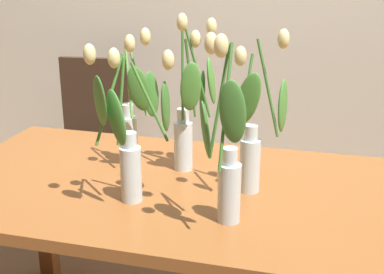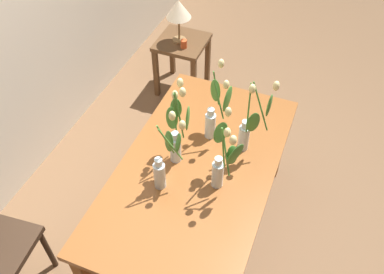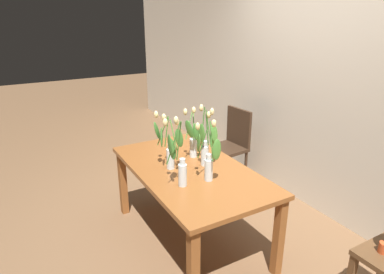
{
  "view_description": "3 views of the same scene",
  "coord_description": "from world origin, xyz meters",
  "px_view_note": "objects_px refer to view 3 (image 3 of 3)",
  "views": [
    {
      "loc": [
        0.51,
        -1.61,
        1.5
      ],
      "look_at": [
        0.07,
        0.05,
        0.9
      ],
      "focal_mm": 50.03,
      "sensor_mm": 36.0,
      "label": 1
    },
    {
      "loc": [
        -1.45,
        -0.54,
        2.63
      ],
      "look_at": [
        -0.0,
        0.03,
        0.99
      ],
      "focal_mm": 38.04,
      "sensor_mm": 36.0,
      "label": 2
    },
    {
      "loc": [
        2.34,
        -1.31,
        2.02
      ],
      "look_at": [
        -0.03,
        0.04,
        1.01
      ],
      "focal_mm": 31.57,
      "sensor_mm": 36.0,
      "label": 3
    }
  ],
  "objects_px": {
    "tulip_vase_4": "(193,141)",
    "pillar_candle": "(383,248)",
    "dining_chair": "(232,142)",
    "tulip_vase_1": "(168,147)",
    "tulip_vase_0": "(179,164)",
    "dining_table": "(190,177)",
    "tulip_vase_2": "(206,144)",
    "tulip_vase_3": "(208,161)"
  },
  "relations": [
    {
      "from": "tulip_vase_4",
      "to": "pillar_candle",
      "type": "xyz_separation_m",
      "value": [
        1.56,
        0.53,
        -0.33
      ]
    },
    {
      "from": "dining_chair",
      "to": "tulip_vase_1",
      "type": "bearing_deg",
      "value": -59.09
    },
    {
      "from": "tulip_vase_0",
      "to": "tulip_vase_4",
      "type": "height_order",
      "value": "tulip_vase_0"
    },
    {
      "from": "dining_table",
      "to": "pillar_candle",
      "type": "height_order",
      "value": "dining_table"
    },
    {
      "from": "tulip_vase_1",
      "to": "tulip_vase_2",
      "type": "xyz_separation_m",
      "value": [
        0.11,
        0.31,
        0.0
      ]
    },
    {
      "from": "tulip_vase_3",
      "to": "tulip_vase_2",
      "type": "bearing_deg",
      "value": 151.01
    },
    {
      "from": "tulip_vase_3",
      "to": "dining_chair",
      "type": "bearing_deg",
      "value": 136.32
    },
    {
      "from": "tulip_vase_3",
      "to": "dining_chair",
      "type": "height_order",
      "value": "tulip_vase_3"
    },
    {
      "from": "tulip_vase_1",
      "to": "dining_chair",
      "type": "height_order",
      "value": "tulip_vase_1"
    },
    {
      "from": "tulip_vase_4",
      "to": "dining_chair",
      "type": "xyz_separation_m",
      "value": [
        -0.62,
        0.91,
        -0.39
      ]
    },
    {
      "from": "dining_table",
      "to": "pillar_candle",
      "type": "relative_size",
      "value": 21.33
    },
    {
      "from": "tulip_vase_3",
      "to": "pillar_candle",
      "type": "height_order",
      "value": "tulip_vase_3"
    },
    {
      "from": "pillar_candle",
      "to": "tulip_vase_0",
      "type": "bearing_deg",
      "value": -141.97
    },
    {
      "from": "tulip_vase_0",
      "to": "dining_chair",
      "type": "distance_m",
      "value": 1.69
    },
    {
      "from": "tulip_vase_0",
      "to": "tulip_vase_1",
      "type": "distance_m",
      "value": 0.32
    },
    {
      "from": "tulip_vase_1",
      "to": "pillar_candle",
      "type": "bearing_deg",
      "value": 29.68
    },
    {
      "from": "tulip_vase_2",
      "to": "tulip_vase_3",
      "type": "distance_m",
      "value": 0.29
    },
    {
      "from": "dining_chair",
      "to": "dining_table",
      "type": "bearing_deg",
      "value": -52.56
    },
    {
      "from": "tulip_vase_2",
      "to": "dining_chair",
      "type": "xyz_separation_m",
      "value": [
        -0.83,
        0.89,
        -0.42
      ]
    },
    {
      "from": "tulip_vase_2",
      "to": "tulip_vase_4",
      "type": "height_order",
      "value": "tulip_vase_2"
    },
    {
      "from": "tulip_vase_2",
      "to": "tulip_vase_4",
      "type": "xyz_separation_m",
      "value": [
        -0.21,
        -0.01,
        -0.03
      ]
    },
    {
      "from": "tulip_vase_4",
      "to": "dining_chair",
      "type": "height_order",
      "value": "tulip_vase_4"
    },
    {
      "from": "tulip_vase_1",
      "to": "pillar_candle",
      "type": "xyz_separation_m",
      "value": [
        1.46,
        0.83,
        -0.36
      ]
    },
    {
      "from": "tulip_vase_1",
      "to": "tulip_vase_4",
      "type": "relative_size",
      "value": 1.0
    },
    {
      "from": "tulip_vase_4",
      "to": "pillar_candle",
      "type": "height_order",
      "value": "tulip_vase_4"
    },
    {
      "from": "dining_table",
      "to": "tulip_vase_1",
      "type": "bearing_deg",
      "value": -112.6
    },
    {
      "from": "tulip_vase_1",
      "to": "tulip_vase_2",
      "type": "bearing_deg",
      "value": 71.05
    },
    {
      "from": "tulip_vase_0",
      "to": "tulip_vase_1",
      "type": "xyz_separation_m",
      "value": [
        -0.31,
        0.06,
        0.02
      ]
    },
    {
      "from": "tulip_vase_1",
      "to": "pillar_candle",
      "type": "distance_m",
      "value": 1.71
    },
    {
      "from": "tulip_vase_0",
      "to": "dining_chair",
      "type": "height_order",
      "value": "tulip_vase_0"
    },
    {
      "from": "tulip_vase_3",
      "to": "dining_chair",
      "type": "distance_m",
      "value": 1.55
    },
    {
      "from": "tulip_vase_0",
      "to": "dining_table",
      "type": "bearing_deg",
      "value": 136.13
    },
    {
      "from": "dining_table",
      "to": "tulip_vase_2",
      "type": "distance_m",
      "value": 0.33
    },
    {
      "from": "dining_table",
      "to": "tulip_vase_0",
      "type": "xyz_separation_m",
      "value": [
        0.24,
        -0.23,
        0.28
      ]
    },
    {
      "from": "dining_table",
      "to": "tulip_vase_3",
      "type": "bearing_deg",
      "value": 0.66
    },
    {
      "from": "tulip_vase_0",
      "to": "tulip_vase_2",
      "type": "bearing_deg",
      "value": 118.75
    },
    {
      "from": "tulip_vase_0",
      "to": "tulip_vase_2",
      "type": "height_order",
      "value": "tulip_vase_0"
    },
    {
      "from": "dining_chair",
      "to": "tulip_vase_0",
      "type": "bearing_deg",
      "value": -50.78
    },
    {
      "from": "tulip_vase_0",
      "to": "tulip_vase_3",
      "type": "bearing_deg",
      "value": 79.21
    },
    {
      "from": "dining_table",
      "to": "pillar_candle",
      "type": "xyz_separation_m",
      "value": [
        1.38,
        0.66,
        -0.06
      ]
    },
    {
      "from": "tulip_vase_2",
      "to": "tulip_vase_3",
      "type": "xyz_separation_m",
      "value": [
        0.25,
        -0.14,
        -0.03
      ]
    },
    {
      "from": "dining_table",
      "to": "tulip_vase_3",
      "type": "xyz_separation_m",
      "value": [
        0.29,
        0.0,
        0.27
      ]
    }
  ]
}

